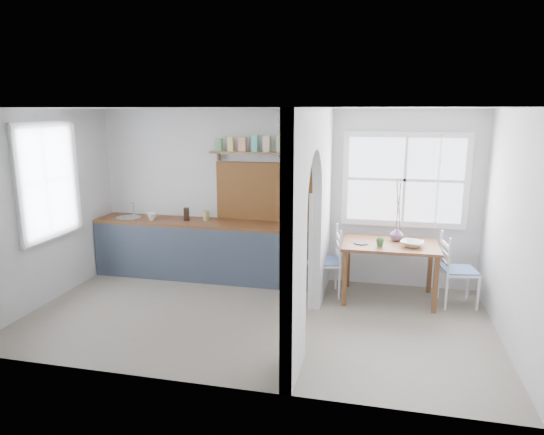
% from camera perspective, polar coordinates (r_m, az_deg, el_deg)
% --- Properties ---
extents(floor, '(5.80, 3.20, 0.01)m').
position_cam_1_polar(floor, '(6.29, -1.92, -11.66)').
color(floor, slate).
rests_on(floor, ground).
extents(ceiling, '(5.80, 3.20, 0.01)m').
position_cam_1_polar(ceiling, '(5.73, -2.11, 12.76)').
color(ceiling, '#BDBDBD').
rests_on(ceiling, walls).
extents(walls, '(5.81, 3.21, 2.60)m').
position_cam_1_polar(walls, '(5.87, -2.01, -0.02)').
color(walls, '#BDBDBD').
rests_on(walls, floor).
extents(partition, '(0.12, 3.20, 2.60)m').
position_cam_1_polar(partition, '(5.76, 4.87, 1.23)').
color(partition, '#BDBDBD').
rests_on(partition, floor).
extents(kitchen_window, '(0.10, 1.16, 1.50)m').
position_cam_1_polar(kitchen_window, '(7.10, -25.10, 3.86)').
color(kitchen_window, white).
rests_on(kitchen_window, walls).
extents(nook_window, '(1.76, 0.10, 1.30)m').
position_cam_1_polar(nook_window, '(7.18, 15.35, 4.28)').
color(nook_window, white).
rests_on(nook_window, walls).
extents(counter, '(3.50, 0.60, 0.90)m').
position_cam_1_polar(counter, '(7.65, -7.64, -3.67)').
color(counter, brown).
rests_on(counter, floor).
extents(sink, '(0.40, 0.40, 0.02)m').
position_cam_1_polar(sink, '(8.05, -16.50, -0.06)').
color(sink, silver).
rests_on(sink, counter).
extents(backsplash, '(1.65, 0.03, 0.90)m').
position_cam_1_polar(backsplash, '(7.41, -0.44, 3.03)').
color(backsplash, brown).
rests_on(backsplash, walls).
extents(shelf, '(1.75, 0.20, 0.21)m').
position_cam_1_polar(shelf, '(7.25, -0.61, 8.06)').
color(shelf, olive).
rests_on(shelf, walls).
extents(pendant_lamp, '(0.26, 0.26, 0.16)m').
position_cam_1_polar(pendant_lamp, '(6.86, 1.64, 6.71)').
color(pendant_lamp, beige).
rests_on(pendant_lamp, ceiling).
extents(utensil_rail, '(0.02, 0.50, 0.02)m').
position_cam_1_polar(utensil_rail, '(6.60, 5.12, 2.66)').
color(utensil_rail, silver).
rests_on(utensil_rail, partition).
extents(dining_table, '(1.29, 0.87, 0.80)m').
position_cam_1_polar(dining_table, '(6.92, 13.58, -6.16)').
color(dining_table, brown).
rests_on(dining_table, floor).
extents(chair_left, '(0.54, 0.54, 0.99)m').
position_cam_1_polar(chair_left, '(6.90, 6.08, -5.10)').
color(chair_left, silver).
rests_on(chair_left, floor).
extents(chair_right, '(0.51, 0.51, 0.98)m').
position_cam_1_polar(chair_right, '(6.97, 21.15, -5.76)').
color(chair_right, silver).
rests_on(chair_right, floor).
extents(kettle, '(0.24, 0.21, 0.24)m').
position_cam_1_polar(kettle, '(7.14, 2.78, -0.06)').
color(kettle, white).
rests_on(kettle, counter).
extents(mug_a, '(0.13, 0.13, 0.11)m').
position_cam_1_polar(mug_a, '(7.73, -13.95, 0.05)').
color(mug_a, silver).
rests_on(mug_a, counter).
extents(mug_b, '(0.16, 0.16, 0.11)m').
position_cam_1_polar(mug_b, '(7.84, -13.90, 0.24)').
color(mug_b, white).
rests_on(mug_b, counter).
extents(knife_block, '(0.13, 0.14, 0.19)m').
position_cam_1_polar(knife_block, '(7.63, -10.03, 0.39)').
color(knife_block, black).
rests_on(knife_block, counter).
extents(jar, '(0.10, 0.10, 0.15)m').
position_cam_1_polar(jar, '(7.55, -7.74, 0.20)').
color(jar, '#9C9554').
rests_on(jar, counter).
extents(towel_magenta, '(0.02, 0.03, 0.53)m').
position_cam_1_polar(towel_magenta, '(6.96, 4.76, -6.80)').
color(towel_magenta, '#CD1044').
rests_on(towel_magenta, counter).
extents(towel_orange, '(0.02, 0.03, 0.51)m').
position_cam_1_polar(towel_orange, '(6.94, 4.72, -7.07)').
color(towel_orange, '#D84100').
rests_on(towel_orange, counter).
extents(bowl, '(0.37, 0.37, 0.07)m').
position_cam_1_polar(bowl, '(6.72, 16.15, -2.98)').
color(bowl, silver).
rests_on(bowl, dining_table).
extents(table_cup, '(0.12, 0.12, 0.10)m').
position_cam_1_polar(table_cup, '(6.60, 12.58, -2.89)').
color(table_cup, '#3B6E3D').
rests_on(table_cup, dining_table).
extents(plate, '(0.25, 0.25, 0.02)m').
position_cam_1_polar(plate, '(6.70, 10.42, -2.97)').
color(plate, '#352A2C').
rests_on(plate, dining_table).
extents(vase, '(0.23, 0.23, 0.20)m').
position_cam_1_polar(vase, '(6.93, 14.46, -1.86)').
color(vase, '#6C4E75').
rests_on(vase, dining_table).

